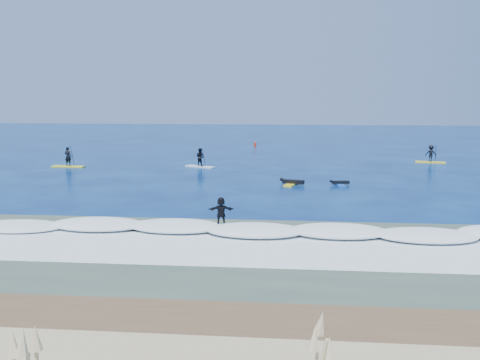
# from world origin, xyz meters

# --- Properties ---
(ground) EXTENTS (160.00, 160.00, 0.00)m
(ground) POSITION_xyz_m (0.00, 0.00, 0.00)
(ground) COLOR #031547
(ground) RESTS_ON ground
(wet_sand_strip) EXTENTS (90.00, 5.00, 0.08)m
(wet_sand_strip) POSITION_xyz_m (0.00, -21.50, 0.00)
(wet_sand_strip) COLOR brown
(wet_sand_strip) RESTS_ON ground
(shallow_water) EXTENTS (90.00, 13.00, 0.01)m
(shallow_water) POSITION_xyz_m (0.00, -14.00, 0.01)
(shallow_water) COLOR #354839
(shallow_water) RESTS_ON ground
(breaking_wave) EXTENTS (40.00, 6.00, 0.30)m
(breaking_wave) POSITION_xyz_m (0.00, -10.00, 0.00)
(breaking_wave) COLOR white
(breaking_wave) RESTS_ON ground
(whitewater) EXTENTS (34.00, 5.00, 0.02)m
(whitewater) POSITION_xyz_m (0.00, -13.00, 0.00)
(whitewater) COLOR silver
(whitewater) RESTS_ON ground
(sup_paddler_left) EXTENTS (3.10, 0.98, 2.14)m
(sup_paddler_left) POSITION_xyz_m (-17.69, 11.70, 0.67)
(sup_paddler_left) COLOR yellow
(sup_paddler_left) RESTS_ON ground
(sup_paddler_center) EXTENTS (2.91, 1.91, 2.02)m
(sup_paddler_center) POSITION_xyz_m (-5.57, 12.72, 0.76)
(sup_paddler_center) COLOR silver
(sup_paddler_center) RESTS_ON ground
(sup_paddler_right) EXTENTS (2.90, 1.31, 1.97)m
(sup_paddler_right) POSITION_xyz_m (16.38, 18.03, 0.77)
(sup_paddler_right) COLOR yellow
(sup_paddler_right) RESTS_ON ground
(prone_paddler_near) EXTENTS (1.84, 2.42, 0.49)m
(prone_paddler_near) POSITION_xyz_m (2.82, 3.96, 0.17)
(prone_paddler_near) COLOR yellow
(prone_paddler_near) RESTS_ON ground
(prone_paddler_far) EXTENTS (1.47, 1.90, 0.39)m
(prone_paddler_far) POSITION_xyz_m (6.33, 4.13, 0.13)
(prone_paddler_far) COLOR blue
(prone_paddler_far) RESTS_ON ground
(wave_surfer) EXTENTS (2.13, 0.86, 1.50)m
(wave_surfer) POSITION_xyz_m (-0.76, -9.59, 0.84)
(wave_surfer) COLOR silver
(wave_surfer) RESTS_ON breaking_wave
(marker_buoy) EXTENTS (0.31, 0.31, 0.75)m
(marker_buoy) POSITION_xyz_m (-1.76, 31.75, 0.33)
(marker_buoy) COLOR red
(marker_buoy) RESTS_ON ground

